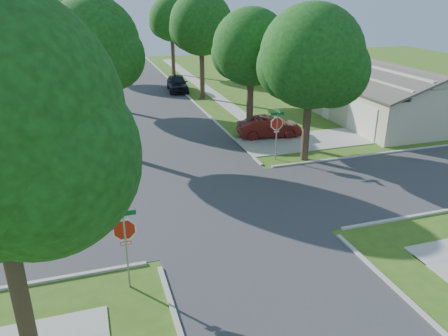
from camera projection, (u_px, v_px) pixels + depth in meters
name	position (u px, v px, depth m)	size (l,w,h in m)	color
ground	(223.00, 205.00, 19.92)	(100.00, 100.00, 0.00)	#345D19
road_ns	(223.00, 205.00, 19.92)	(7.00, 100.00, 0.02)	#333335
sidewalk_ne	(203.00, 87.00, 44.58)	(1.20, 40.00, 0.04)	#9E9B91
sidewalk_nw	(78.00, 95.00, 41.15)	(1.20, 40.00, 0.04)	#9E9B91
driveway	(305.00, 141.00, 28.40)	(8.80, 3.60, 0.05)	#9E9B91
stop_sign_sw	(125.00, 233.00, 13.69)	(1.05, 0.80, 2.98)	gray
stop_sign_ne	(277.00, 126.00, 24.63)	(1.05, 0.80, 2.98)	gray
tree_e_near	(252.00, 51.00, 27.09)	(4.97, 4.80, 8.28)	#38281C
tree_e_mid	(202.00, 27.00, 37.45)	(5.59, 5.40, 9.21)	#38281C
tree_e_far	(172.00, 21.00, 49.03)	(5.17, 5.00, 8.72)	#38281C
tree_w_near	(94.00, 49.00, 24.27)	(5.38, 5.20, 8.97)	#38281C
tree_w_mid	(88.00, 26.00, 34.72)	(5.80, 5.60, 9.56)	#38281C
tree_w_far	(85.00, 27.00, 46.57)	(4.76, 4.60, 8.04)	#38281C
tree_ne_corner	(312.00, 61.00, 23.32)	(5.80, 5.60, 8.66)	#38281C
house_ne_near	(378.00, 97.00, 33.56)	(8.42, 13.60, 4.23)	#B9B092
house_ne_far	(280.00, 63.00, 49.45)	(8.42, 13.60, 4.23)	#B9B092
car_driveway	(269.00, 127.00, 29.03)	(1.47, 4.20, 1.38)	#501310
car_curb_east	(177.00, 83.00, 42.42)	(1.83, 4.56, 1.55)	black
car_curb_west	(101.00, 63.00, 55.39)	(1.85, 4.55, 1.32)	black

